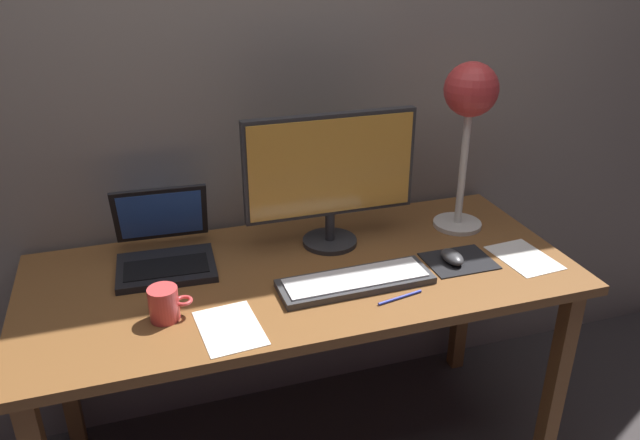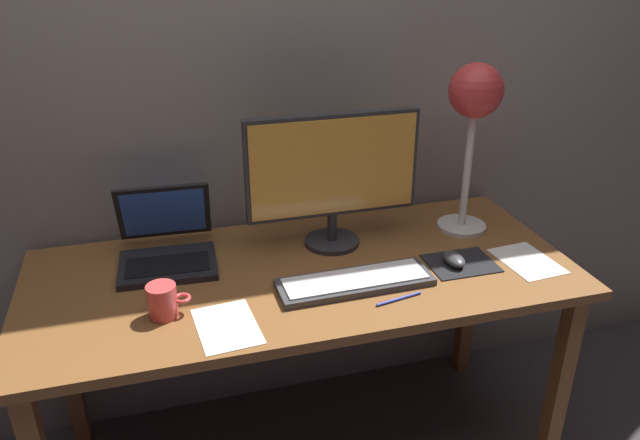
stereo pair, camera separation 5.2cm
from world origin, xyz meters
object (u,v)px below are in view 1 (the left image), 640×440
Objects in this scene: monitor at (330,172)px; laptop at (164,242)px; mouse at (452,257)px; pen at (400,297)px; desk_lamp at (470,103)px; keyboard_main at (356,281)px; coffee_mug at (165,304)px.

monitor reaches higher than laptop.
mouse is at bearing -18.95° from laptop.
monitor reaches higher than pen.
desk_lamp is 3.92× the size of pen.
monitor is 1.70× the size of laptop.
mouse is (0.82, -0.28, -0.04)m from laptop.
keyboard_main is 3.16× the size of pen.
monitor is 0.35m from keyboard_main.
coffee_mug is (-0.03, -0.32, -0.02)m from laptop.
monitor is at bearing 143.27° from mouse.
keyboard_main is (-0.01, -0.26, -0.23)m from monitor.
coffee_mug is at bearing -165.12° from desk_lamp.
coffee_mug is at bearing -153.18° from monitor.
mouse is (-0.14, -0.22, -0.40)m from desk_lamp.
desk_lamp is at bearing -3.51° from laptop.
keyboard_main is 0.81× the size of desk_lamp.
monitor is at bearing 102.01° from pen.
pen is (0.59, -0.42, -0.06)m from laptop.
coffee_mug is at bearing -179.01° from keyboard_main.
laptop reaches higher than coffee_mug.
keyboard_main is at bearing -151.30° from desk_lamp.
keyboard_main is 4.61× the size of mouse.
monitor reaches higher than mouse.
laptop is 2.82× the size of coffee_mug.
mouse reaches higher than pen.
monitor is 0.63m from coffee_mug.
monitor reaches higher than coffee_mug.
keyboard_main is at bearing 0.99° from coffee_mug.
pen is at bearing -49.67° from keyboard_main.
desk_lamp is (0.45, -0.01, 0.18)m from monitor.
mouse is at bearing 2.70° from coffee_mug.
keyboard_main is at bearing 130.33° from pen.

